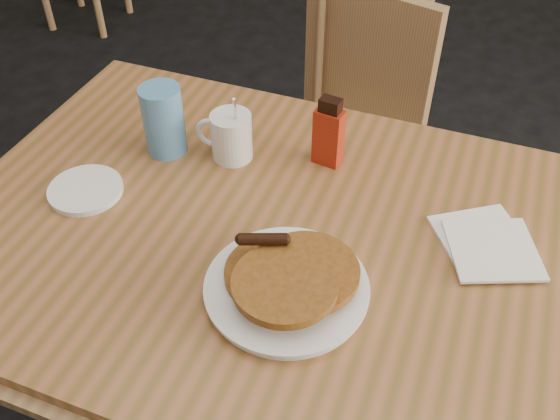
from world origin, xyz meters
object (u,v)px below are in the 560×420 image
at_px(main_table, 291,251).
at_px(blue_tumbler, 163,120).
at_px(coffee_mug, 230,135).
at_px(syrup_bottle, 329,134).
at_px(chair_main_far, 357,123).
at_px(pancake_plate, 287,283).

xyz_separation_m(main_table, blue_tumbler, (-0.31, 0.17, 0.11)).
height_order(coffee_mug, syrup_bottle, coffee_mug).
distance_m(chair_main_far, pancake_plate, 0.88).
distance_m(coffee_mug, syrup_bottle, 0.19).
distance_m(main_table, blue_tumbler, 0.37).
height_order(syrup_bottle, blue_tumbler, syrup_bottle).
relative_size(pancake_plate, syrup_bottle, 1.82).
bearing_deg(pancake_plate, main_table, 102.61).
height_order(chair_main_far, coffee_mug, coffee_mug).
bearing_deg(coffee_mug, chair_main_far, 85.76).
bearing_deg(syrup_bottle, main_table, -80.83).
bearing_deg(blue_tumbler, main_table, -28.38).
relative_size(main_table, blue_tumbler, 9.43).
relative_size(pancake_plate, blue_tumbler, 1.84).
relative_size(coffee_mug, blue_tumbler, 1.06).
distance_m(main_table, chair_main_far, 0.74).
xyz_separation_m(coffee_mug, syrup_bottle, (0.19, 0.04, 0.02)).
bearing_deg(pancake_plate, chair_main_far, 92.22).
bearing_deg(blue_tumbler, coffee_mug, 7.20).
bearing_deg(chair_main_far, syrup_bottle, -69.07).
bearing_deg(main_table, syrup_bottle, 87.10).
bearing_deg(chair_main_far, main_table, -70.54).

